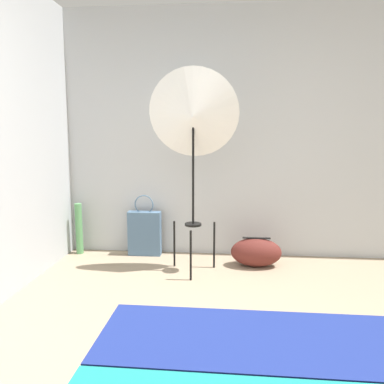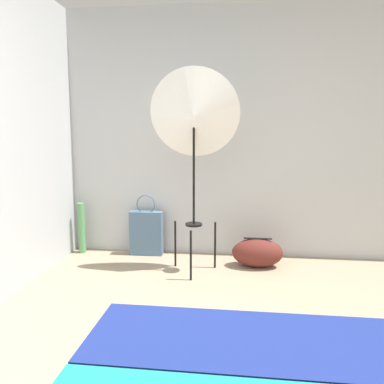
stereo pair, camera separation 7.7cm
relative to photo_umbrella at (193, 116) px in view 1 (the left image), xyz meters
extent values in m
cube|color=#B7BCC1|center=(0.38, 0.58, -0.16)|extent=(8.00, 0.05, 2.60)
cube|color=navy|center=(0.50, -2.03, -0.97)|extent=(1.37, 0.46, 0.04)
cylinder|color=black|center=(0.00, -0.23, -1.23)|extent=(0.02, 0.02, 0.46)
cylinder|color=black|center=(-0.20, 0.11, -1.23)|extent=(0.02, 0.02, 0.46)
cylinder|color=black|center=(0.20, 0.11, -1.23)|extent=(0.02, 0.02, 0.46)
cylinder|color=black|center=(0.00, 0.00, -1.00)|extent=(0.16, 0.16, 0.02)
cylinder|color=black|center=(0.00, 0.00, -0.49)|extent=(0.02, 0.02, 1.01)
cone|color=white|center=(0.00, 0.00, 0.01)|extent=(0.84, 0.38, 0.85)
cube|color=slate|center=(-0.57, 0.44, -1.22)|extent=(0.35, 0.11, 0.48)
torus|color=slate|center=(-0.57, 0.44, -0.90)|extent=(0.21, 0.01, 0.21)
ellipsoid|color=#5B231E|center=(0.61, 0.20, -1.32)|extent=(0.50, 0.28, 0.28)
cube|color=black|center=(0.61, 0.20, -1.17)|extent=(0.27, 0.04, 0.01)
cylinder|color=#56995B|center=(-1.29, 0.41, -1.18)|extent=(0.07, 0.07, 0.56)
camera|label=1|loc=(0.32, -3.42, -0.15)|focal=35.00mm
camera|label=2|loc=(0.39, -3.41, -0.15)|focal=35.00mm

